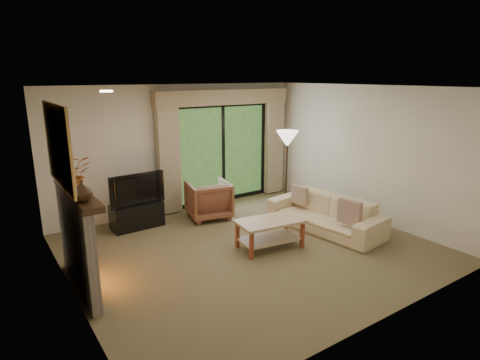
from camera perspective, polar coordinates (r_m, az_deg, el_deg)
floor at (r=6.74m, az=1.45°, el=-9.63°), size 5.50×5.50×0.00m
ceiling at (r=6.14m, az=1.61°, el=13.06°), size 5.50×5.50×0.00m
wall_back at (r=8.43m, az=-8.46°, el=4.47°), size 5.00×0.00×5.00m
wall_front at (r=4.60m, az=20.05°, el=-4.94°), size 5.00×0.00×5.00m
wall_left at (r=5.26m, az=-23.64°, el=-2.86°), size 0.00×5.00×5.00m
wall_right at (r=8.19m, az=17.40°, el=3.66°), size 0.00×5.00×5.00m
fireplace at (r=5.67m, az=-22.19°, el=-8.10°), size 0.24×1.70×1.37m
mirror at (r=5.32m, az=-24.40°, el=4.45°), size 0.07×1.45×1.02m
sliding_door at (r=8.89m, az=-2.45°, el=3.84°), size 2.26×0.10×2.16m
curtain_left at (r=8.16m, az=-10.15°, el=3.35°), size 0.45×0.18×2.35m
curtain_right at (r=9.55m, az=4.82°, el=5.18°), size 0.45×0.18×2.35m
cornice at (r=8.67m, az=-2.22°, el=11.70°), size 3.20×0.24×0.32m
media_console at (r=7.76m, az=-14.44°, el=-4.90°), size 0.95×0.46×0.47m
tv at (r=7.60m, az=-14.69°, el=-1.13°), size 1.03×0.17×0.59m
armchair at (r=8.00m, az=-4.50°, el=-2.81°), size 0.95×0.97×0.75m
sofa at (r=7.53m, az=12.00°, el=-4.70°), size 1.12×2.25×0.63m
pillow_near at (r=7.02m, az=15.32°, el=-4.41°), size 0.16×0.43×0.42m
pillow_far at (r=7.84m, az=8.46°, el=-2.13°), size 0.14×0.36×0.35m
coffee_table at (r=6.67m, az=4.27°, el=-7.65°), size 1.15×0.73×0.49m
floor_lamp at (r=8.30m, az=6.61°, el=1.18°), size 0.54×0.54×1.69m
vase at (r=4.93m, az=-21.55°, el=-1.45°), size 0.27×0.27×0.25m
branches at (r=5.27m, az=-22.62°, el=0.71°), size 0.43×0.37×0.47m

